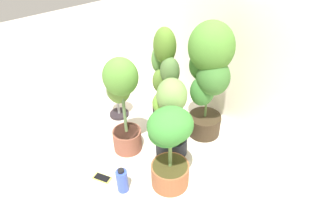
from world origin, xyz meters
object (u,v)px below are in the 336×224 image
object	(u,v)px
potted_plant_front_left	(122,100)
potted_plant_center	(171,113)
potted_plant_back_left	(165,77)
cell_phone	(102,178)
nutrient_bottle	(122,181)
potted_plant_back_center	(209,72)
potted_plant_front_right	(169,144)
floor_fan	(117,92)

from	to	relation	value
potted_plant_front_left	potted_plant_center	world-z (taller)	potted_plant_front_left
potted_plant_back_left	potted_plant_front_left	bearing A→B (deg)	-82.15
cell_phone	nutrient_bottle	world-z (taller)	nutrient_bottle
potted_plant_center	potted_plant_back_center	xyz separation A→B (m)	(0.03, 0.36, 0.24)
nutrient_bottle	cell_phone	bearing A→B (deg)	-161.42
potted_plant_back_left	cell_phone	xyz separation A→B (m)	(0.22, -0.80, -0.46)
potted_plant_front_right	potted_plant_center	distance (m)	0.34
cell_phone	potted_plant_center	bearing A→B (deg)	144.21
potted_plant_front_left	nutrient_bottle	world-z (taller)	potted_plant_front_left
potted_plant_back_center	nutrient_bottle	xyz separation A→B (m)	(0.07, -0.88, -0.52)
nutrient_bottle	potted_plant_back_left	bearing A→B (deg)	119.39
potted_plant_front_left	potted_plant_back_center	xyz separation A→B (m)	(0.28, 0.61, 0.14)
potted_plant_front_right	potted_plant_center	xyz separation A→B (m)	(-0.25, 0.23, 0.00)
potted_plant_back_left	cell_phone	bearing A→B (deg)	-74.28
potted_plant_back_left	cell_phone	distance (m)	0.95
cell_phone	nutrient_bottle	distance (m)	0.22
potted_plant_front_right	potted_plant_back_left	world-z (taller)	potted_plant_back_left
potted_plant_front_left	potted_plant_back_left	xyz separation A→B (m)	(-0.06, 0.46, -0.00)
potted_plant_front_right	potted_plant_back_center	world-z (taller)	potted_plant_back_center
nutrient_bottle	potted_plant_center	bearing A→B (deg)	100.04
floor_fan	nutrient_bottle	bearing A→B (deg)	-66.24
potted_plant_center	cell_phone	world-z (taller)	potted_plant_center
potted_plant_back_center	floor_fan	world-z (taller)	potted_plant_back_center
floor_fan	nutrient_bottle	distance (m)	0.91
potted_plant_center	floor_fan	xyz separation A→B (m)	(-0.67, -0.06, -0.12)
potted_plant_center	cell_phone	bearing A→B (deg)	-99.30
potted_plant_back_left	potted_plant_back_center	distance (m)	0.41
potted_plant_back_left	cell_phone	world-z (taller)	potted_plant_back_left
potted_plant_back_left	potted_plant_center	distance (m)	0.40
potted_plant_back_left	floor_fan	bearing A→B (deg)	-141.84
potted_plant_back_left	nutrient_bottle	xyz separation A→B (m)	(0.41, -0.74, -0.37)
cell_phone	potted_plant_back_center	bearing A→B (deg)	146.12
potted_plant_front_left	potted_plant_center	size ratio (longest dim) A/B	1.22
potted_plant_front_left	potted_plant_back_left	world-z (taller)	potted_plant_back_left
potted_plant_back_left	floor_fan	xyz separation A→B (m)	(-0.35, -0.27, -0.21)
potted_plant_back_left	potted_plant_front_right	bearing A→B (deg)	-37.38
potted_plant_front_left	potted_plant_center	distance (m)	0.37
cell_phone	floor_fan	world-z (taller)	floor_fan
potted_plant_front_right	floor_fan	xyz separation A→B (m)	(-0.92, 0.16, -0.11)
floor_fan	potted_plant_front_left	bearing A→B (deg)	-59.52
potted_plant_front_right	cell_phone	size ratio (longest dim) A/B	4.09
nutrient_bottle	potted_plant_front_right	bearing A→B (deg)	62.31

